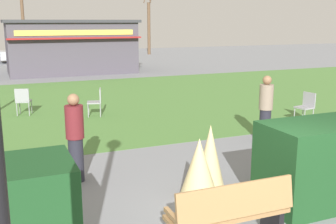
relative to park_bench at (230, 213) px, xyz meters
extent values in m
cube|color=#4C7A38|center=(0.62, 10.66, -0.48)|extent=(36.00, 12.00, 0.01)
cube|color=#9E7547|center=(0.00, 0.07, -0.03)|extent=(1.71, 0.50, 0.06)
cube|color=#9E7547|center=(0.00, -0.15, 0.25)|extent=(1.70, 0.15, 0.44)
cube|color=black|center=(0.73, 0.06, -0.26)|extent=(0.09, 0.44, 0.45)
cube|color=#9E7547|center=(-0.81, 0.08, 0.09)|extent=(0.07, 0.44, 0.06)
cube|color=#9E7547|center=(0.81, 0.06, 0.09)|extent=(0.07, 0.44, 0.06)
cube|color=#19421E|center=(2.38, 0.63, 0.21)|extent=(2.52, 1.10, 1.38)
cone|color=#D1BC7F|center=(0.74, 1.92, 0.11)|extent=(0.55, 0.55, 1.18)
cone|color=#D1BC7F|center=(0.31, 1.51, 0.06)|extent=(0.70, 0.70, 1.08)
cube|color=#47424C|center=(1.52, 20.50, 0.97)|extent=(7.07, 4.04, 2.90)
cube|color=#333338|center=(1.52, 20.50, 2.50)|extent=(7.37, 4.34, 0.16)
cube|color=maroon|center=(1.52, 18.30, 1.61)|extent=(7.17, 0.36, 0.08)
cube|color=#D8CC4C|center=(1.52, 18.46, 1.90)|extent=(6.37, 0.04, 0.28)
cube|color=gray|center=(0.12, 8.48, -0.03)|extent=(0.54, 0.54, 0.04)
cube|color=gray|center=(0.31, 8.43, 0.19)|extent=(0.15, 0.44, 0.44)
cylinder|color=gray|center=(-0.02, 8.71, -0.26)|extent=(0.03, 0.03, 0.45)
cylinder|color=gray|center=(-0.11, 8.34, -0.26)|extent=(0.03, 0.03, 0.45)
cylinder|color=gray|center=(0.35, 8.61, -0.26)|extent=(0.03, 0.03, 0.45)
cylinder|color=gray|center=(0.25, 8.24, -0.26)|extent=(0.03, 0.03, 0.45)
cube|color=gray|center=(5.74, 5.22, -0.03)|extent=(0.51, 0.51, 0.04)
cube|color=gray|center=(5.94, 5.25, 0.19)|extent=(0.11, 0.44, 0.44)
cylinder|color=gray|center=(5.53, 5.37, -0.26)|extent=(0.03, 0.03, 0.45)
cylinder|color=gray|center=(5.59, 5.00, -0.26)|extent=(0.03, 0.03, 0.45)
cylinder|color=gray|center=(5.90, 5.44, -0.26)|extent=(0.03, 0.03, 0.45)
cylinder|color=gray|center=(5.96, 5.06, -0.26)|extent=(0.03, 0.03, 0.45)
cube|color=gray|center=(-1.94, 9.55, -0.03)|extent=(0.55, 0.55, 0.04)
cube|color=gray|center=(-2.00, 9.36, 0.19)|extent=(0.43, 0.17, 0.44)
cylinder|color=gray|center=(-1.70, 9.67, -0.26)|extent=(0.03, 0.03, 0.45)
cylinder|color=gray|center=(-2.07, 9.78, -0.26)|extent=(0.03, 0.03, 0.45)
cylinder|color=gray|center=(-1.81, 9.31, -0.26)|extent=(0.03, 0.03, 0.45)
cylinder|color=gray|center=(-2.18, 9.42, -0.26)|extent=(0.03, 0.03, 0.45)
cylinder|color=#23232D|center=(-1.45, 3.15, -0.06)|extent=(0.28, 0.28, 0.85)
cylinder|color=maroon|center=(-1.45, 3.15, 0.68)|extent=(0.34, 0.34, 0.62)
sphere|color=#8C6647|center=(-1.45, 3.15, 1.10)|extent=(0.22, 0.22, 0.22)
cylinder|color=#23232D|center=(3.37, 3.90, -0.06)|extent=(0.28, 0.28, 0.85)
cylinder|color=gray|center=(3.37, 3.90, 0.68)|extent=(0.34, 0.34, 0.62)
sphere|color=#8C6647|center=(3.37, 3.90, 1.10)|extent=(0.22, 0.22, 0.22)
cube|color=#B7BABF|center=(-0.26, 28.27, 0.07)|extent=(4.35, 2.19, 0.60)
cube|color=black|center=(-0.41, 28.25, 0.50)|extent=(2.45, 1.79, 0.44)
cylinder|color=black|center=(0.95, 29.31, -0.16)|extent=(0.66, 0.28, 0.64)
cylinder|color=black|center=(1.13, 27.47, -0.16)|extent=(0.66, 0.28, 0.64)
cylinder|color=black|center=(-1.64, 29.06, -0.16)|extent=(0.66, 0.28, 0.64)
cylinder|color=black|center=(-1.47, 27.23, -0.16)|extent=(0.66, 0.28, 0.64)
cylinder|color=brown|center=(-0.04, 35.14, 2.72)|extent=(0.28, 0.28, 6.40)
cylinder|color=brown|center=(10.54, 31.56, 1.84)|extent=(0.28, 0.28, 4.64)
camera|label=1|loc=(-2.73, -4.34, 2.50)|focal=44.07mm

